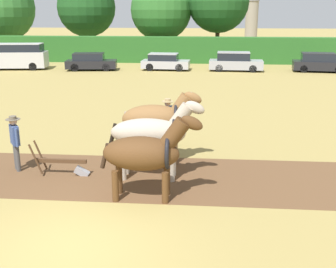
{
  "coord_description": "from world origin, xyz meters",
  "views": [
    {
      "loc": [
        2.81,
        -7.78,
        4.88
      ],
      "look_at": [
        1.63,
        5.07,
        1.1
      ],
      "focal_mm": 45.0,
      "sensor_mm": 36.0,
      "label": 1
    }
  ],
  "objects_px": {
    "tree_center": "(218,2)",
    "farmer_at_plow": "(15,139)",
    "tree_left": "(86,7)",
    "parked_van": "(16,56)",
    "parked_car_center": "(235,62)",
    "draft_horse_lead_left": "(146,153)",
    "parked_car_center_right": "(319,63)",
    "tree_center_left": "(161,10)",
    "draft_horse_lead_right": "(152,133)",
    "parked_car_left": "(91,62)",
    "plow": "(66,165)",
    "farmer_beside_team": "(168,118)",
    "parked_car_center_left": "(165,62)",
    "tree_far_left": "(1,8)",
    "draft_horse_trail_left": "(157,120)"
  },
  "relations": [
    {
      "from": "tree_left",
      "to": "parked_car_center",
      "type": "relative_size",
      "value": 1.87
    },
    {
      "from": "parked_van",
      "to": "parked_car_left",
      "type": "relative_size",
      "value": 1.21
    },
    {
      "from": "parked_van",
      "to": "parked_car_left",
      "type": "bearing_deg",
      "value": -7.5
    },
    {
      "from": "tree_center_left",
      "to": "tree_left",
      "type": "bearing_deg",
      "value": 165.48
    },
    {
      "from": "parked_car_center_left",
      "to": "draft_horse_lead_right",
      "type": "bearing_deg",
      "value": -82.34
    },
    {
      "from": "tree_far_left",
      "to": "farmer_at_plow",
      "type": "relative_size",
      "value": 5.04
    },
    {
      "from": "tree_left",
      "to": "tree_center",
      "type": "height_order",
      "value": "tree_center"
    },
    {
      "from": "tree_far_left",
      "to": "parked_car_center",
      "type": "relative_size",
      "value": 1.97
    },
    {
      "from": "tree_left",
      "to": "parked_car_center",
      "type": "distance_m",
      "value": 20.37
    },
    {
      "from": "draft_horse_trail_left",
      "to": "parked_car_center",
      "type": "relative_size",
      "value": 0.61
    },
    {
      "from": "tree_far_left",
      "to": "parked_car_center",
      "type": "bearing_deg",
      "value": -23.24
    },
    {
      "from": "tree_far_left",
      "to": "farmer_at_plow",
      "type": "distance_m",
      "value": 39.07
    },
    {
      "from": "tree_center",
      "to": "farmer_at_plow",
      "type": "xyz_separation_m",
      "value": [
        -6.94,
        -33.64,
        -4.72
      ]
    },
    {
      "from": "tree_far_left",
      "to": "tree_center_left",
      "type": "distance_m",
      "value": 18.13
    },
    {
      "from": "tree_center_left",
      "to": "farmer_beside_team",
      "type": "relative_size",
      "value": 4.63
    },
    {
      "from": "tree_center",
      "to": "parked_car_center",
      "type": "distance_m",
      "value": 10.97
    },
    {
      "from": "plow",
      "to": "farmer_beside_team",
      "type": "xyz_separation_m",
      "value": [
        2.85,
        3.38,
        0.72
      ]
    },
    {
      "from": "parked_car_left",
      "to": "parked_car_center_right",
      "type": "relative_size",
      "value": 0.98
    },
    {
      "from": "parked_car_center",
      "to": "parked_car_center_right",
      "type": "bearing_deg",
      "value": 3.3
    },
    {
      "from": "tree_left",
      "to": "farmer_beside_team",
      "type": "xyz_separation_m",
      "value": [
        12.15,
        -32.74,
        -4.2
      ]
    },
    {
      "from": "parked_car_left",
      "to": "parked_car_center_left",
      "type": "bearing_deg",
      "value": -1.76
    },
    {
      "from": "draft_horse_lead_left",
      "to": "parked_car_center",
      "type": "xyz_separation_m",
      "value": [
        3.91,
        25.67,
        -0.54
      ]
    },
    {
      "from": "draft_horse_lead_left",
      "to": "parked_car_center_right",
      "type": "bearing_deg",
      "value": 66.7
    },
    {
      "from": "farmer_at_plow",
      "to": "parked_car_center_left",
      "type": "xyz_separation_m",
      "value": [
        2.34,
        23.99,
        -0.37
      ]
    },
    {
      "from": "draft_horse_lead_left",
      "to": "farmer_beside_team",
      "type": "relative_size",
      "value": 1.58
    },
    {
      "from": "tree_center_left",
      "to": "parked_car_center_right",
      "type": "bearing_deg",
      "value": -33.91
    },
    {
      "from": "parked_van",
      "to": "parked_car_left",
      "type": "height_order",
      "value": "parked_van"
    },
    {
      "from": "parked_van",
      "to": "parked_car_center_left",
      "type": "distance_m",
      "value": 12.9
    },
    {
      "from": "draft_horse_lead_left",
      "to": "parked_car_center_right",
      "type": "distance_m",
      "value": 27.95
    },
    {
      "from": "plow",
      "to": "parked_car_left",
      "type": "height_order",
      "value": "parked_car_left"
    },
    {
      "from": "tree_left",
      "to": "farmer_beside_team",
      "type": "relative_size",
      "value": 4.8
    },
    {
      "from": "parked_van",
      "to": "parked_car_center_left",
      "type": "bearing_deg",
      "value": -4.64
    },
    {
      "from": "tree_left",
      "to": "parked_car_center_right",
      "type": "relative_size",
      "value": 1.88
    },
    {
      "from": "tree_center",
      "to": "parked_car_center_right",
      "type": "distance_m",
      "value": 13.61
    },
    {
      "from": "plow",
      "to": "tree_left",
      "type": "bearing_deg",
      "value": 103.96
    },
    {
      "from": "tree_center_left",
      "to": "draft_horse_lead_right",
      "type": "height_order",
      "value": "tree_center_left"
    },
    {
      "from": "tree_center_left",
      "to": "farmer_at_plow",
      "type": "distance_m",
      "value": 33.88
    },
    {
      "from": "tree_far_left",
      "to": "draft_horse_lead_right",
      "type": "relative_size",
      "value": 3.06
    },
    {
      "from": "plow",
      "to": "parked_car_center",
      "type": "bearing_deg",
      "value": 74.24
    },
    {
      "from": "tree_center",
      "to": "parked_van",
      "type": "height_order",
      "value": "tree_center"
    },
    {
      "from": "plow",
      "to": "parked_car_center_right",
      "type": "xyz_separation_m",
      "value": [
        13.55,
        24.32,
        0.42
      ]
    },
    {
      "from": "draft_horse_lead_left",
      "to": "farmer_at_plow",
      "type": "height_order",
      "value": "draft_horse_lead_left"
    },
    {
      "from": "tree_center",
      "to": "parked_car_left",
      "type": "bearing_deg",
      "value": -136.57
    },
    {
      "from": "tree_left",
      "to": "parked_van",
      "type": "distance_m",
      "value": 13.56
    },
    {
      "from": "tree_left",
      "to": "tree_center_left",
      "type": "bearing_deg",
      "value": -14.52
    },
    {
      "from": "tree_center",
      "to": "draft_horse_lead_left",
      "type": "distance_m",
      "value": 35.71
    },
    {
      "from": "farmer_at_plow",
      "to": "parked_car_center_left",
      "type": "height_order",
      "value": "farmer_at_plow"
    },
    {
      "from": "tree_left",
      "to": "parked_car_center_left",
      "type": "xyz_separation_m",
      "value": [
        9.99,
        -11.87,
        -4.56
      ]
    },
    {
      "from": "tree_center_left",
      "to": "draft_horse_lead_right",
      "type": "relative_size",
      "value": 2.8
    },
    {
      "from": "tree_center",
      "to": "parked_van",
      "type": "relative_size",
      "value": 1.66
    }
  ]
}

